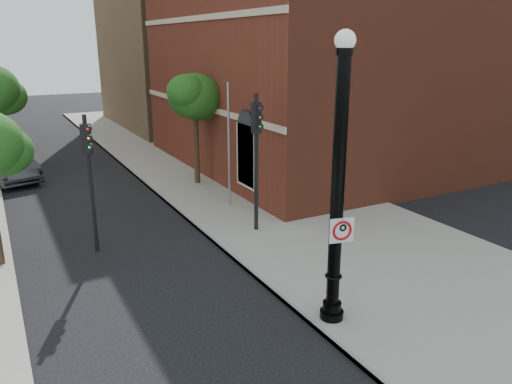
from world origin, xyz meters
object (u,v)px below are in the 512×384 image
no_parking_sign (342,230)px  lamppost (337,199)px  parked_car (6,163)px  traffic_signal_right (256,141)px  traffic_signal_left (89,161)px

no_parking_sign → lamppost: bearing=115.1°
no_parking_sign → parked_car: no_parking_sign is taller
no_parking_sign → traffic_signal_right: bearing=91.7°
lamppost → parked_car: lamppost is taller
parked_car → traffic_signal_right: 14.20m
lamppost → parked_car: bearing=109.1°
lamppost → traffic_signal_right: size_ratio=1.38×
parked_car → traffic_signal_right: bearing=-72.9°
traffic_signal_left → traffic_signal_right: bearing=12.8°
lamppost → traffic_signal_right: bearing=78.8°
lamppost → no_parking_sign: bearing=-77.2°
no_parking_sign → parked_car: bearing=121.3°
no_parking_sign → parked_car: size_ratio=0.12×
no_parking_sign → traffic_signal_left: bearing=132.1°
no_parking_sign → traffic_signal_left: size_ratio=0.13×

